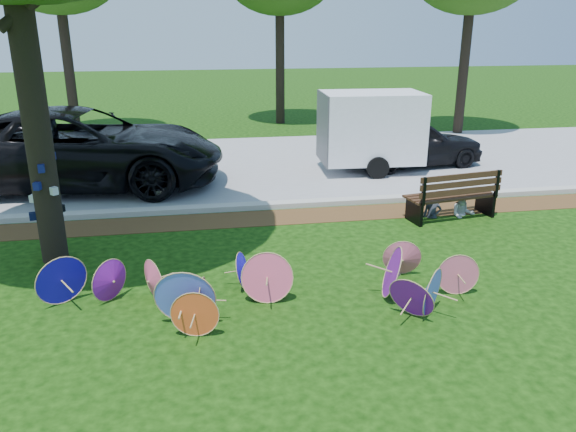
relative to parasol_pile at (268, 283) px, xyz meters
name	(u,v)px	position (x,y,z in m)	size (l,w,h in m)	color
ground	(277,326)	(0.03, -0.62, -0.36)	(90.00, 90.00, 0.00)	black
mulch_strip	(245,219)	(0.03, 3.88, -0.36)	(90.00, 1.00, 0.01)	#472D16
curb	(242,207)	(0.03, 4.58, -0.30)	(90.00, 0.30, 0.12)	#B7B5AD
street	(229,165)	(0.03, 8.73, -0.36)	(90.00, 8.00, 0.01)	gray
parasol_pile	(268,283)	(0.00, 0.00, 0.00)	(6.66, 2.05, 0.87)	#5A75FC
black_van	(80,148)	(-3.80, 7.15, 0.63)	(3.28, 7.12, 1.98)	black
dark_pickup	(413,143)	(5.27, 7.77, 0.32)	(1.63, 4.04, 1.38)	black
cargo_trailer	(371,127)	(3.89, 7.44, 0.88)	(2.70, 1.71, 2.49)	white
park_bench	(450,194)	(4.36, 3.29, 0.16)	(1.99, 0.76, 1.04)	black
person_left	(434,194)	(4.01, 3.34, 0.17)	(0.39, 0.26, 1.07)	#333746
person_right	(465,192)	(4.71, 3.34, 0.16)	(0.51, 0.40, 1.05)	silver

